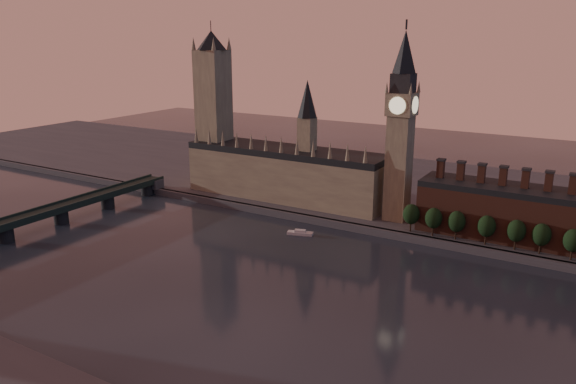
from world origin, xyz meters
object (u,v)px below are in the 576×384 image
at_px(victoria_tower, 214,105).
at_px(big_ben, 401,125).
at_px(river_boat, 300,233).
at_px(westminster_bridge, 29,220).

distance_m(victoria_tower, big_ben, 130.12).
height_order(victoria_tower, big_ben, victoria_tower).
distance_m(big_ben, river_boat, 78.99).
distance_m(westminster_bridge, river_boat, 145.62).
bearing_deg(victoria_tower, big_ben, -2.20).
relative_size(victoria_tower, river_boat, 7.57).
bearing_deg(victoria_tower, westminster_bridge, -106.56).
bearing_deg(big_ben, victoria_tower, 177.80).
bearing_deg(westminster_bridge, big_ben, 34.33).
bearing_deg(big_ben, river_boat, -133.98).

